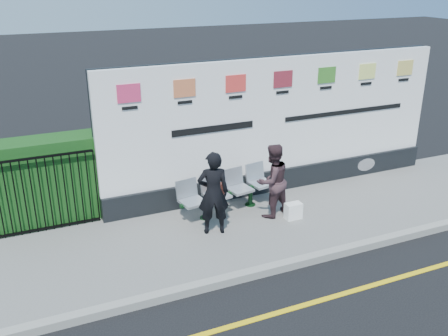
{
  "coord_description": "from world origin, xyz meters",
  "views": [
    {
      "loc": [
        -4.82,
        -5.34,
        4.78
      ],
      "look_at": [
        -1.25,
        2.87,
        1.25
      ],
      "focal_mm": 40.0,
      "sensor_mm": 36.0,
      "label": 1
    }
  ],
  "objects_px": {
    "woman_left": "(213,193)",
    "billboard": "(279,135)",
    "woman_right": "(272,181)",
    "bench": "(228,201)"
  },
  "relations": [
    {
      "from": "bench",
      "to": "woman_right",
      "type": "relative_size",
      "value": 1.4
    },
    {
      "from": "billboard",
      "to": "woman_right",
      "type": "bearing_deg",
      "value": -123.81
    },
    {
      "from": "woman_left",
      "to": "billboard",
      "type": "bearing_deg",
      "value": -132.56
    },
    {
      "from": "billboard",
      "to": "bench",
      "type": "distance_m",
      "value": 1.96
    },
    {
      "from": "bench",
      "to": "woman_left",
      "type": "distance_m",
      "value": 1.1
    },
    {
      "from": "billboard",
      "to": "woman_left",
      "type": "height_order",
      "value": "billboard"
    },
    {
      "from": "billboard",
      "to": "woman_left",
      "type": "bearing_deg",
      "value": -147.81
    },
    {
      "from": "woman_left",
      "to": "woman_right",
      "type": "height_order",
      "value": "woman_left"
    },
    {
      "from": "woman_left",
      "to": "woman_right",
      "type": "xyz_separation_m",
      "value": [
        1.35,
        0.18,
        -0.05
      ]
    },
    {
      "from": "billboard",
      "to": "woman_right",
      "type": "height_order",
      "value": "billboard"
    }
  ]
}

